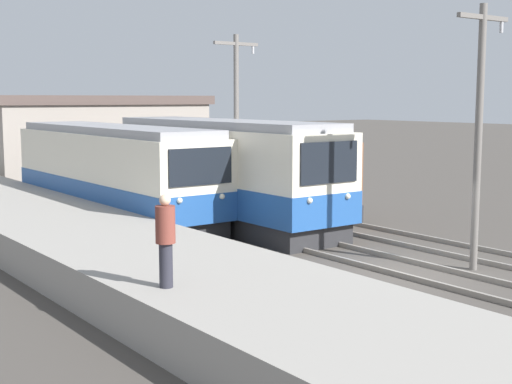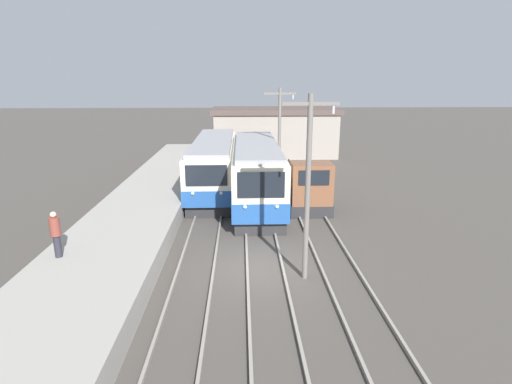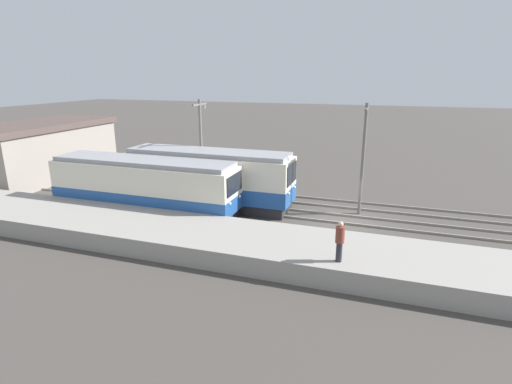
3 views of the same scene
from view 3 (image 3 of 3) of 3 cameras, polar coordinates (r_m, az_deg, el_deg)
name	(u,v)px [view 3 (image 3 of 3)]	position (r m, az deg, el deg)	size (l,w,h in m)	color
ground_plane	(343,221)	(25.00, 12.33, -4.10)	(200.00, 200.00, 0.00)	#47423D
platform_left	(327,256)	(19.07, 10.14, -9.00)	(4.50, 54.00, 1.00)	gray
track_left	(337,236)	(22.57, 11.54, -6.15)	(1.54, 60.00, 0.14)	gray
track_center	(344,219)	(25.17, 12.39, -3.80)	(1.54, 60.00, 0.14)	gray
track_right	(349,205)	(27.99, 13.12, -1.77)	(1.54, 60.00, 0.14)	gray
commuter_train_left	(145,189)	(26.25, -15.58, 0.48)	(2.84, 12.35, 3.58)	#28282B
commuter_train_center	(209,180)	(27.03, -6.77, 1.66)	(2.84, 11.55, 3.82)	#28282B
shunting_locomotive	(237,179)	(29.49, -2.69, 1.88)	(2.40, 4.90, 3.00)	#28282B
catenary_mast_near	(363,155)	(25.57, 15.07, 5.08)	(2.00, 0.20, 7.01)	slate
catenary_mast_mid	(201,146)	(28.45, -7.85, 6.60)	(2.00, 0.20, 7.01)	slate
person_on_platform	(340,240)	(17.13, 11.88, -6.71)	(0.38, 0.38, 1.80)	#282833
station_building	(41,150)	(38.98, -28.35, 5.30)	(12.60, 6.30, 4.75)	gray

